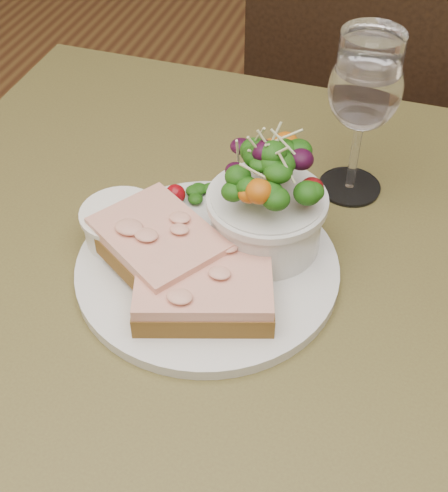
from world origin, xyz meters
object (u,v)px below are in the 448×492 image
(chair_far, at_px, (372,220))
(ramekin, at_px, (121,223))
(sandwich_front, at_px, (204,287))
(wine_glass, at_px, (365,93))
(salad_bowl, at_px, (267,198))
(sandwich_back, at_px, (159,244))
(cafe_table, at_px, (232,357))
(dinner_plate, at_px, (207,268))

(chair_far, distance_m, ramekin, 0.85)
(sandwich_front, height_order, ramekin, ramekin)
(ramekin, bearing_deg, sandwich_front, -26.85)
(sandwich_front, height_order, wine_glass, wine_glass)
(sandwich_front, bearing_deg, salad_bowl, 52.38)
(sandwich_back, xyz_separation_m, salad_bowl, (0.09, 0.06, 0.03))
(chair_far, height_order, wine_glass, wine_glass)
(sandwich_front, bearing_deg, wine_glass, 48.38)
(sandwich_front, xyz_separation_m, salad_bowl, (0.03, 0.09, 0.04))
(cafe_table, distance_m, wine_glass, 0.31)
(sandwich_back, bearing_deg, cafe_table, 27.49)
(dinner_plate, bearing_deg, wine_glass, 57.67)
(cafe_table, bearing_deg, wine_glass, 68.17)
(chair_far, bearing_deg, dinner_plate, 91.03)
(sandwich_back, distance_m, wine_glass, 0.26)
(sandwich_front, xyz_separation_m, ramekin, (-0.11, 0.05, 0.00))
(ramekin, height_order, wine_glass, wine_glass)
(sandwich_back, height_order, wine_glass, wine_glass)
(sandwich_front, relative_size, ramekin, 1.99)
(cafe_table, bearing_deg, sandwich_back, 174.42)
(sandwich_back, bearing_deg, dinner_plate, 48.83)
(dinner_plate, distance_m, sandwich_front, 0.05)
(sandwich_back, bearing_deg, sandwich_front, 3.32)
(dinner_plate, distance_m, sandwich_back, 0.06)
(sandwich_front, bearing_deg, chair_far, 63.02)
(sandwich_back, distance_m, ramekin, 0.05)
(sandwich_back, xyz_separation_m, wine_glass, (0.16, 0.19, 0.09))
(cafe_table, height_order, chair_far, chair_far)
(dinner_plate, height_order, ramekin, ramekin)
(cafe_table, height_order, wine_glass, wine_glass)
(sandwich_front, bearing_deg, sandwich_back, 132.57)
(chair_far, height_order, sandwich_front, chair_far)
(ramekin, xyz_separation_m, wine_glass, (0.20, 0.17, 0.09))
(chair_far, xyz_separation_m, dinner_plate, (-0.13, -0.66, 0.46))
(ramekin, relative_size, salad_bowl, 0.59)
(sandwich_front, distance_m, salad_bowl, 0.11)
(sandwich_front, bearing_deg, cafe_table, 34.47)
(chair_far, xyz_separation_m, salad_bowl, (-0.08, -0.62, 0.53))
(salad_bowl, bearing_deg, cafe_table, -101.54)
(dinner_plate, xyz_separation_m, sandwich_front, (0.01, -0.05, 0.02))
(cafe_table, distance_m, ramekin, 0.19)
(sandwich_front, xyz_separation_m, sandwich_back, (-0.06, 0.03, 0.01))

